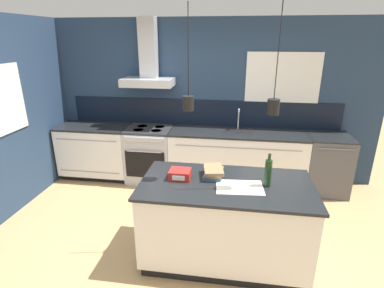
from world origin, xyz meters
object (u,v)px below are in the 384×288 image
(bottle_on_island, at_px, (268,173))
(oven_range, at_px, (150,154))
(book_stack, at_px, (213,172))
(dishwasher, at_px, (326,164))
(red_supply_box, at_px, (180,174))

(bottle_on_island, bearing_deg, oven_range, 134.37)
(bottle_on_island, xyz_separation_m, book_stack, (-0.54, 0.14, -0.09))
(book_stack, bearing_deg, bottle_on_island, -14.01)
(dishwasher, xyz_separation_m, red_supply_box, (-1.97, -1.73, 0.50))
(oven_range, bearing_deg, red_supply_box, -64.05)
(oven_range, bearing_deg, bottle_on_island, -45.63)
(oven_range, xyz_separation_m, red_supply_box, (0.84, -1.72, 0.50))
(oven_range, bearing_deg, book_stack, -54.05)
(bottle_on_island, xyz_separation_m, red_supply_box, (-0.89, 0.04, -0.10))
(book_stack, bearing_deg, oven_range, 125.95)
(bottle_on_island, relative_size, book_stack, 1.08)
(dishwasher, height_order, book_stack, book_stack)
(red_supply_box, bearing_deg, book_stack, 15.54)
(oven_range, relative_size, red_supply_box, 4.19)
(oven_range, distance_m, book_stack, 2.07)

